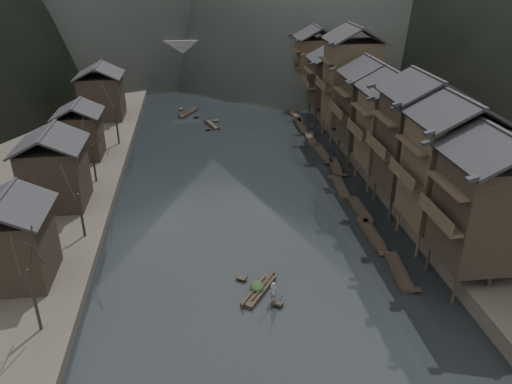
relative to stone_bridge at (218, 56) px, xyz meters
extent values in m
plane|color=black|center=(0.00, -72.00, -5.11)|extent=(300.00, 300.00, 0.00)
cube|color=#2D2823|center=(35.00, -32.00, -4.21)|extent=(40.00, 200.00, 1.80)
cube|color=#2D2823|center=(-35.00, -32.00, -4.51)|extent=(40.00, 200.00, 1.20)
cylinder|color=black|center=(14.20, -82.40, -3.81)|extent=(0.30, 0.30, 2.90)
cylinder|color=black|center=(14.20, -77.60, -3.81)|extent=(0.30, 0.30, 2.90)
cylinder|color=black|center=(16.95, -82.40, -3.81)|extent=(0.30, 0.30, 2.90)
cylinder|color=black|center=(16.95, -77.60, -3.81)|extent=(0.30, 0.30, 2.90)
cube|color=black|center=(17.30, -80.00, 1.84)|extent=(7.00, 6.00, 8.70)
cube|color=#2E261A|center=(13.30, -80.00, 1.40)|extent=(1.20, 5.70, 0.25)
cylinder|color=#2E261A|center=(14.20, -75.40, -3.81)|extent=(0.30, 0.30, 2.90)
cylinder|color=#2E261A|center=(14.20, -70.60, -3.81)|extent=(0.30, 0.30, 2.90)
cylinder|color=#2E261A|center=(16.95, -75.40, -3.81)|extent=(0.30, 0.30, 2.90)
cylinder|color=#2E261A|center=(16.95, -70.60, -3.81)|extent=(0.30, 0.30, 2.90)
cube|color=#2E261A|center=(17.30, -73.00, 2.29)|extent=(7.00, 6.00, 9.60)
cube|color=#2E261A|center=(13.30, -73.00, 1.81)|extent=(1.20, 5.70, 0.25)
cylinder|color=black|center=(14.20, -68.40, -3.81)|extent=(0.30, 0.30, 2.90)
cylinder|color=black|center=(14.20, -63.60, -3.81)|extent=(0.30, 0.30, 2.90)
cylinder|color=black|center=(16.95, -68.40, -3.81)|extent=(0.30, 0.30, 2.90)
cylinder|color=black|center=(16.95, -63.60, -3.81)|extent=(0.30, 0.30, 2.90)
cube|color=black|center=(17.30, -66.00, 2.50)|extent=(7.00, 6.00, 10.02)
cube|color=#2E261A|center=(13.30, -66.00, 2.00)|extent=(1.20, 5.70, 0.25)
cylinder|color=#2E261A|center=(14.20, -61.40, -3.81)|extent=(0.30, 0.30, 2.90)
cylinder|color=#2E261A|center=(14.20, -56.60, -3.81)|extent=(0.30, 0.30, 2.90)
cylinder|color=#2E261A|center=(16.95, -61.40, -3.81)|extent=(0.30, 0.30, 2.90)
cylinder|color=#2E261A|center=(16.95, -56.60, -3.81)|extent=(0.30, 0.30, 2.90)
cube|color=#2E261A|center=(17.30, -59.00, 1.84)|extent=(7.00, 6.00, 8.69)
cube|color=#2E261A|center=(13.30, -59.00, 1.40)|extent=(1.20, 5.70, 0.25)
cylinder|color=black|center=(14.20, -53.40, -3.81)|extent=(0.30, 0.30, 2.90)
cylinder|color=black|center=(14.20, -48.60, -3.81)|extent=(0.30, 0.30, 2.90)
cylinder|color=black|center=(16.95, -53.40, -3.81)|extent=(0.30, 0.30, 2.90)
cylinder|color=black|center=(16.95, -48.60, -3.81)|extent=(0.30, 0.30, 2.90)
cube|color=black|center=(17.30, -51.00, 1.84)|extent=(7.00, 6.00, 8.71)
cube|color=#2E261A|center=(13.30, -51.00, 1.41)|extent=(1.20, 5.70, 0.25)
cylinder|color=#2E261A|center=(14.20, -44.40, -3.81)|extent=(0.30, 0.30, 2.90)
cylinder|color=#2E261A|center=(14.20, -39.60, -3.81)|extent=(0.30, 0.30, 2.90)
cylinder|color=#2E261A|center=(16.95, -44.40, -3.81)|extent=(0.30, 0.30, 2.90)
cylinder|color=#2E261A|center=(16.95, -39.60, -3.81)|extent=(0.30, 0.30, 2.90)
cube|color=#2E261A|center=(17.30, -42.00, 3.34)|extent=(7.00, 6.00, 11.70)
cube|color=#2E261A|center=(13.30, -42.00, 2.75)|extent=(1.20, 5.70, 0.25)
cylinder|color=black|center=(14.20, -34.40, -3.81)|extent=(0.30, 0.30, 2.90)
cylinder|color=black|center=(14.20, -29.60, -3.81)|extent=(0.30, 0.30, 2.90)
cylinder|color=black|center=(16.95, -34.40, -3.81)|extent=(0.30, 0.30, 2.90)
cylinder|color=black|center=(16.95, -29.60, -3.81)|extent=(0.30, 0.30, 2.90)
cube|color=black|center=(17.30, -32.00, 1.08)|extent=(7.00, 6.00, 7.17)
cube|color=#2E261A|center=(13.30, -32.00, 0.72)|extent=(1.20, 5.70, 0.25)
cylinder|color=#2E261A|center=(14.20, -22.40, -3.81)|extent=(0.30, 0.30, 2.90)
cylinder|color=#2E261A|center=(14.20, -17.60, -3.81)|extent=(0.30, 0.30, 2.90)
cylinder|color=#2E261A|center=(16.95, -22.40, -3.81)|extent=(0.30, 0.30, 2.90)
cylinder|color=#2E261A|center=(16.95, -17.60, -3.81)|extent=(0.30, 0.30, 2.90)
cube|color=#2E261A|center=(17.30, -20.00, 1.93)|extent=(7.00, 6.00, 8.88)
cube|color=#2E261A|center=(13.30, -20.00, 1.49)|extent=(1.20, 5.70, 0.25)
cube|color=black|center=(-20.50, -76.00, -0.91)|extent=(5.50, 5.50, 6.00)
cube|color=black|center=(-20.50, -62.00, -0.66)|extent=(6.00, 6.00, 6.50)
cube|color=black|center=(-20.50, -48.00, -1.01)|extent=(5.00, 5.00, 5.80)
cube|color=black|center=(-20.50, -30.00, -0.51)|extent=(6.50, 6.50, 6.80)
cylinder|color=black|center=(-17.00, -82.67, -1.35)|extent=(0.24, 0.24, 5.13)
cylinder|color=black|center=(-17.00, -69.45, -1.68)|extent=(0.24, 0.24, 4.46)
cylinder|color=black|center=(-17.00, -56.36, -1.62)|extent=(0.24, 0.24, 4.59)
cylinder|color=black|center=(-17.00, -43.42, -1.11)|extent=(0.24, 0.24, 5.59)
cube|color=black|center=(11.54, -77.67, -4.96)|extent=(1.71, 6.02, 0.30)
cube|color=black|center=(11.54, -77.67, -4.78)|extent=(1.75, 5.90, 0.10)
cube|color=black|center=(11.24, -74.84, -4.82)|extent=(1.01, 0.83, 0.32)
cube|color=black|center=(11.83, -80.50, -4.82)|extent=(1.01, 0.83, 0.32)
cube|color=black|center=(11.26, -71.16, -4.96)|extent=(1.13, 6.10, 0.30)
cube|color=black|center=(11.26, -71.16, -4.78)|extent=(1.19, 5.98, 0.10)
cube|color=black|center=(11.25, -68.24, -4.82)|extent=(0.94, 0.76, 0.33)
cube|color=black|center=(11.28, -74.09, -4.82)|extent=(0.94, 0.76, 0.33)
cube|color=black|center=(11.75, -66.13, -4.96)|extent=(1.16, 5.94, 0.30)
cube|color=black|center=(11.75, -66.13, -4.78)|extent=(1.22, 5.82, 0.10)
cube|color=black|center=(11.78, -63.28, -4.82)|extent=(0.94, 0.74, 0.32)
cube|color=black|center=(11.72, -68.97, -4.82)|extent=(0.94, 0.74, 0.32)
cube|color=black|center=(11.25, -60.09, -4.96)|extent=(1.54, 6.10, 0.30)
cube|color=black|center=(11.25, -60.09, -4.78)|extent=(1.59, 5.98, 0.10)
cube|color=black|center=(11.04, -57.21, -4.82)|extent=(0.99, 0.81, 0.33)
cube|color=black|center=(11.46, -62.98, -4.82)|extent=(0.99, 0.81, 0.33)
cube|color=black|center=(12.35, -53.72, -4.96)|extent=(1.81, 6.09, 0.30)
cube|color=black|center=(12.35, -53.72, -4.78)|extent=(1.85, 5.98, 0.10)
cube|color=black|center=(12.01, -50.86, -4.82)|extent=(1.02, 0.85, 0.33)
cube|color=black|center=(12.69, -56.58, -4.82)|extent=(1.02, 0.85, 0.33)
cube|color=black|center=(11.82, -48.86, -4.96)|extent=(1.30, 7.06, 0.30)
cube|color=black|center=(11.82, -48.86, -4.78)|extent=(1.35, 6.92, 0.10)
cube|color=black|center=(11.92, -45.49, -4.82)|extent=(0.96, 0.89, 0.35)
cube|color=black|center=(11.72, -52.23, -4.82)|extent=(0.96, 0.89, 0.35)
cube|color=black|center=(11.54, -42.76, -4.96)|extent=(1.51, 6.41, 0.30)
cube|color=black|center=(11.54, -42.76, -4.78)|extent=(1.55, 6.29, 0.10)
cube|color=black|center=(11.34, -39.72, -4.82)|extent=(0.98, 0.84, 0.33)
cube|color=black|center=(11.73, -45.80, -4.82)|extent=(0.98, 0.84, 0.33)
cube|color=black|center=(11.39, -35.68, -4.96)|extent=(1.35, 7.25, 0.30)
cube|color=black|center=(11.39, -35.68, -4.78)|extent=(1.40, 7.11, 0.10)
cube|color=black|center=(11.27, -32.22, -4.82)|extent=(0.97, 0.92, 0.36)
cube|color=black|center=(11.51, -39.14, -4.82)|extent=(0.97, 0.92, 0.36)
cube|color=black|center=(11.67, -30.83, -4.96)|extent=(1.89, 6.84, 0.30)
cube|color=black|center=(11.67, -30.83, -4.78)|extent=(1.93, 6.71, 0.10)
cube|color=black|center=(12.06, -27.61, -4.82)|extent=(1.03, 0.94, 0.34)
cube|color=black|center=(11.29, -34.05, -4.82)|extent=(1.03, 0.94, 0.34)
cube|color=black|center=(-2.90, -33.87, -4.96)|extent=(2.42, 4.82, 0.30)
cube|color=black|center=(-2.90, -33.87, -4.78)|extent=(2.44, 4.74, 0.10)
cube|color=black|center=(-2.19, -31.71, -4.82)|extent=(0.99, 0.83, 0.29)
cube|color=black|center=(-3.60, -36.03, -4.82)|extent=(0.99, 0.83, 0.29)
cube|color=black|center=(-6.76, -26.43, -4.96)|extent=(3.60, 5.51, 0.30)
cube|color=black|center=(-6.76, -26.43, -4.78)|extent=(3.59, 5.43, 0.10)
cube|color=black|center=(-8.07, -24.01, -4.82)|extent=(1.08, 1.03, 0.32)
cube|color=black|center=(-5.45, -28.84, -4.82)|extent=(1.08, 1.03, 0.32)
cube|color=black|center=(-2.45, -11.53, -4.96)|extent=(2.87, 4.52, 0.30)
cube|color=black|center=(-2.45, -11.53, -4.78)|extent=(2.87, 4.46, 0.10)
cube|color=black|center=(-3.39, -9.57, -4.82)|extent=(1.01, 0.88, 0.29)
cube|color=black|center=(-1.51, -13.49, -4.82)|extent=(1.01, 0.88, 0.29)
cube|color=#4C4C4F|center=(0.00, 0.00, 2.09)|extent=(40.00, 6.00, 1.60)
cube|color=#4C4C4F|center=(0.00, -2.70, 3.39)|extent=(40.00, 0.50, 1.00)
cube|color=#4C4C4F|center=(0.00, 2.70, 3.39)|extent=(40.00, 0.50, 1.00)
cube|color=#4C4C4F|center=(-14.00, 0.00, -1.91)|extent=(3.20, 6.00, 6.40)
cube|color=#4C4C4F|center=(-4.50, 0.00, -1.91)|extent=(3.20, 6.00, 6.40)
cube|color=#4C4C4F|center=(4.50, 0.00, -1.91)|extent=(3.20, 6.00, 6.40)
cube|color=#4C4C4F|center=(14.00, 0.00, -1.91)|extent=(3.20, 6.00, 6.40)
cube|color=black|center=(-0.98, -79.00, -4.96)|extent=(3.46, 4.55, 0.30)
cube|color=black|center=(-0.98, -79.00, -4.78)|extent=(3.45, 4.50, 0.10)
cube|color=black|center=(-2.23, -77.09, -4.82)|extent=(1.06, 0.98, 0.29)
cube|color=black|center=(0.26, -80.92, -4.82)|extent=(1.06, 0.98, 0.29)
ellipsoid|color=black|center=(-1.11, -78.80, -4.33)|extent=(1.14, 1.49, 0.68)
imported|color=slate|center=(0.00, -80.52, -3.79)|extent=(0.77, 0.74, 1.77)
cylinder|color=#8C7A51|center=(0.20, -80.52, -1.39)|extent=(1.69, 1.90, 3.01)
camera|label=1|loc=(-5.34, -112.46, 20.13)|focal=35.00mm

